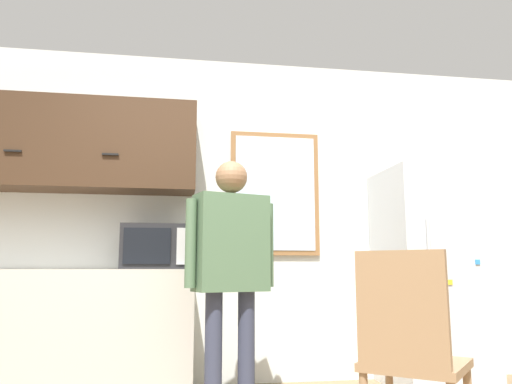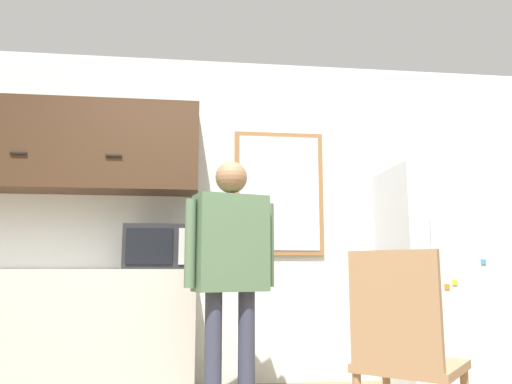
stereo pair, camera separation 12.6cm
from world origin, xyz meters
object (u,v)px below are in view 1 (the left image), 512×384
at_px(person, 231,256).
at_px(refrigerator, 430,276).
at_px(microwave, 154,247).
at_px(chair, 410,348).

height_order(person, refrigerator, refrigerator).
relative_size(microwave, person, 0.29).
xyz_separation_m(person, refrigerator, (1.65, 0.50, -0.14)).
distance_m(refrigerator, chair, 1.79).
relative_size(microwave, chair, 0.48).
relative_size(person, chair, 1.64).
distance_m(microwave, person, 0.76).
distance_m(microwave, chair, 2.06).
bearing_deg(chair, refrigerator, -80.59).
height_order(microwave, person, person).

